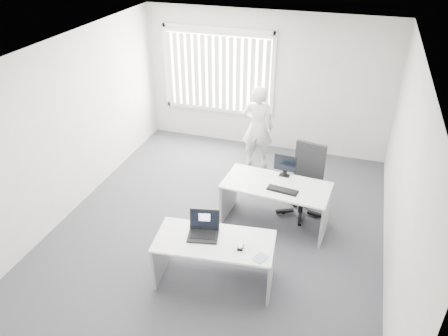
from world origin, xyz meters
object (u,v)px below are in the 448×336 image
(person, at_px, (258,127))
(office_chair, at_px, (303,192))
(desk_near, at_px, (215,252))
(desk_far, at_px, (276,196))
(laptop, at_px, (203,228))
(monitor, at_px, (285,166))

(person, bearing_deg, office_chair, 126.08)
(desk_near, xyz_separation_m, desk_far, (0.50, 1.49, 0.03))
(desk_near, height_order, person, person)
(person, distance_m, laptop, 3.23)
(desk_far, xyz_separation_m, monitor, (0.07, 0.30, 0.39))
(office_chair, xyz_separation_m, monitor, (-0.30, -0.19, 0.55))
(person, bearing_deg, monitor, 113.77)
(office_chair, xyz_separation_m, laptop, (-1.03, -1.96, 0.48))
(office_chair, height_order, person, person)
(desk_near, height_order, desk_far, desk_far)
(laptop, bearing_deg, person, 79.42)
(desk_near, xyz_separation_m, person, (-0.24, 3.24, 0.31))
(desk_far, distance_m, laptop, 1.65)
(office_chair, bearing_deg, monitor, -136.95)
(desk_near, height_order, monitor, monitor)
(desk_far, xyz_separation_m, laptop, (-0.66, -1.47, 0.32))
(monitor, bearing_deg, office_chair, 36.48)
(desk_near, height_order, office_chair, office_chair)
(monitor, bearing_deg, desk_near, -103.35)
(laptop, relative_size, monitor, 1.08)
(person, xyz_separation_m, laptop, (0.08, -3.23, 0.04))
(laptop, xyz_separation_m, monitor, (0.72, 1.77, 0.07))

